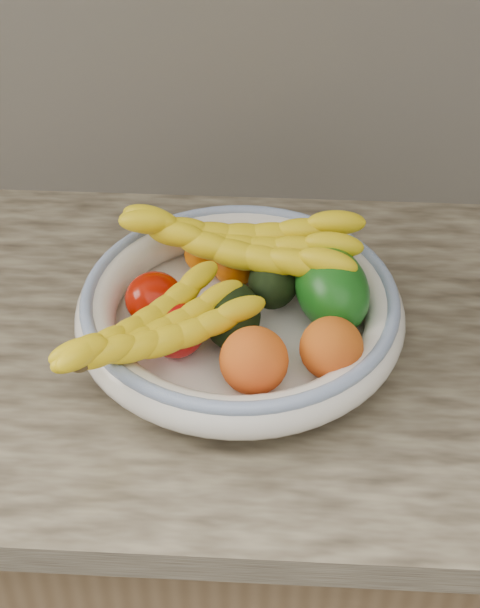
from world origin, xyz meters
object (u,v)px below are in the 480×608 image
(green_mango, at_px, (332,289))
(banana_bunch_front, at_px, (154,335))
(fruit_bowl, at_px, (240,311))
(banana_bunch_back, at_px, (239,248))

(green_mango, xyz_separation_m, banana_bunch_front, (-0.20, -0.10, 0.01))
(fruit_bowl, distance_m, banana_bunch_back, 0.08)
(green_mango, bearing_deg, fruit_bowl, 168.80)
(banana_bunch_back, bearing_deg, banana_bunch_front, -109.93)
(green_mango, bearing_deg, banana_bunch_front, -172.23)
(green_mango, height_order, banana_bunch_back, banana_bunch_back)
(fruit_bowl, relative_size, banana_bunch_back, 1.24)
(banana_bunch_back, xyz_separation_m, banana_bunch_front, (-0.08, -0.16, -0.01))
(fruit_bowl, xyz_separation_m, banana_bunch_back, (-0.01, 0.07, 0.04))
(fruit_bowl, height_order, green_mango, green_mango)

